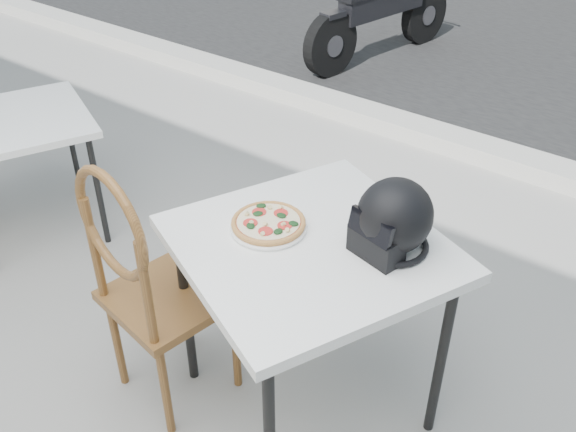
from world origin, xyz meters
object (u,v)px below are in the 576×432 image
Objects in this scene: pizza at (269,222)px; cafe_chair_main at (148,278)px; cafe_table_side at (16,129)px; plate at (269,227)px; helmet at (393,220)px; cafe_table_main at (310,259)px; motorcycle at (382,15)px.

pizza is 0.24× the size of cafe_chair_main.
cafe_table_side is (-1.46, 0.40, 0.01)m from cafe_chair_main.
helmet reaches higher than plate.
plate reaches higher than cafe_table_side.
cafe_table_main is 1.97m from cafe_table_side.
plate is 0.45m from helmet.
helmet is 0.93m from cafe_chair_main.
helmet reaches higher than cafe_table_side.
cafe_chair_main reaches higher than plate.
helmet reaches higher than pizza.
pizza is at bearing 73.54° from plate.
cafe_table_main is at bearing -52.69° from motorcycle.
cafe_table_side is at bearing 177.03° from plate.
plate is 1.15× the size of pizza.
motorcycle is at bearing 133.45° from helmet.
cafe_table_side is at bearing 178.00° from cafe_table_main.
helmet is (0.24, 0.14, 0.19)m from cafe_table_main.
cafe_table_main is at bearing 8.36° from plate.
cafe_chair_main is at bearing -146.36° from cafe_table_main.
cafe_table_main is 1.17× the size of cafe_table_side.
pizza is at bearing -144.81° from helmet.
pizza is at bearing -171.71° from cafe_table_main.
helmet is at bearing -138.26° from cafe_chair_main.
cafe_chair_main reaches higher than cafe_table_side.
cafe_table_side is 3.61m from motorcycle.
motorcycle is at bearing 116.62° from cafe_table_main.
cafe_table_main is 0.63× the size of motorcycle.
plate reaches higher than cafe_table_main.
cafe_chair_main reaches higher than cafe_table_main.
cafe_table_main is 4.11m from motorcycle.
cafe_chair_main is 1.17× the size of cafe_table_side.
cafe_table_side is at bearing 177.04° from pizza.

